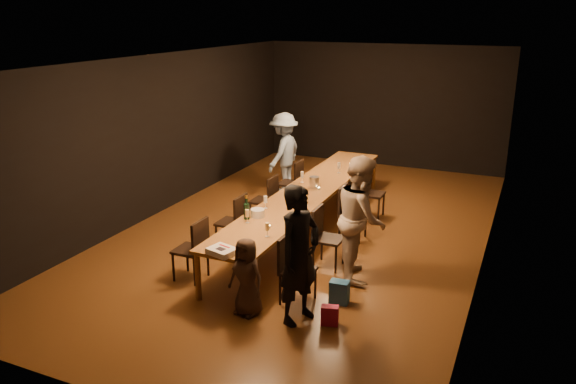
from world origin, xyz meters
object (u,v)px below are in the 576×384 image
at_px(woman_tan, 361,218).
at_px(chair_left_2, 264,200).
at_px(chair_left_0, 190,249).
at_px(plate_stack, 258,213).
at_px(chair_right_1, 329,238).
at_px(chair_right_2, 353,213).
at_px(chair_right_3, 372,193).
at_px(woman_birthday, 299,255).
at_px(ice_bucket, 314,182).
at_px(champagne_bottle, 247,207).
at_px(man_blue, 284,152).
at_px(table, 307,194).
at_px(birthday_cake, 222,251).
at_px(chair_right_0, 298,270).
at_px(child, 247,277).
at_px(chair_left_1, 231,222).
at_px(chair_left_3, 290,183).

bearing_deg(woman_tan, chair_left_2, 38.95).
relative_size(chair_left_0, plate_stack, 4.35).
relative_size(chair_right_1, chair_left_0, 1.00).
bearing_deg(plate_stack, chair_right_1, 15.10).
relative_size(chair_right_2, chair_right_3, 1.00).
distance_m(chair_left_0, chair_left_2, 2.40).
relative_size(woman_birthday, ice_bucket, 9.09).
height_order(chair_left_0, ice_bucket, ice_bucket).
distance_m(chair_left_2, champagne_bottle, 1.79).
height_order(woman_tan, man_blue, woman_tan).
relative_size(table, ice_bucket, 30.49).
bearing_deg(birthday_cake, chair_right_0, 44.43).
distance_m(chair_left_0, woman_birthday, 1.99).
xyz_separation_m(man_blue, child, (1.73, -4.97, -0.33)).
distance_m(chair_left_1, ice_bucket, 1.74).
xyz_separation_m(chair_right_0, woman_birthday, (0.19, -0.42, 0.43)).
bearing_deg(chair_right_3, woman_tan, 11.71).
bearing_deg(chair_right_0, child, -41.07).
bearing_deg(chair_right_2, chair_left_1, -54.78).
bearing_deg(man_blue, birthday_cake, 18.76).
bearing_deg(chair_left_2, man_blue, 14.16).
distance_m(woman_tan, champagne_bottle, 1.72).
bearing_deg(champagne_bottle, woman_birthday, -40.97).
xyz_separation_m(chair_left_2, woman_tan, (2.22, -1.31, 0.45)).
relative_size(chair_right_0, chair_left_1, 1.00).
height_order(chair_right_1, chair_left_1, same).
relative_size(chair_right_3, chair_left_0, 1.00).
xyz_separation_m(chair_left_3, champagne_bottle, (0.53, -2.84, 0.47)).
xyz_separation_m(chair_right_1, chair_left_3, (-1.70, 2.40, 0.00)).
height_order(chair_right_1, ice_bucket, ice_bucket).
height_order(chair_right_2, chair_left_1, same).
height_order(chair_right_2, champagne_bottle, champagne_bottle).
height_order(chair_left_1, birthday_cake, chair_left_1).
relative_size(woman_birthday, birthday_cake, 4.45).
xyz_separation_m(table, chair_right_1, (0.85, -1.20, -0.24)).
xyz_separation_m(chair_left_0, woman_birthday, (1.89, -0.42, 0.43)).
bearing_deg(birthday_cake, ice_bucket, 103.42).
bearing_deg(chair_right_3, chair_left_3, -90.00).
height_order(chair_right_3, birthday_cake, chair_right_3).
xyz_separation_m(child, plate_stack, (-0.58, 1.46, 0.29)).
relative_size(child, ice_bucket, 5.29).
bearing_deg(woman_tan, chair_right_1, 57.68).
bearing_deg(child, woman_tan, 69.39).
height_order(woman_tan, plate_stack, woman_tan).
bearing_deg(chair_left_3, chair_right_2, -125.22).
xyz_separation_m(chair_right_1, chair_left_1, (-1.70, 0.00, 0.00)).
relative_size(chair_right_0, woman_tan, 0.51).
xyz_separation_m(chair_right_0, chair_left_0, (-1.70, 0.00, 0.00)).
distance_m(table, chair_right_0, 2.56).
height_order(woman_tan, ice_bucket, woman_tan).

